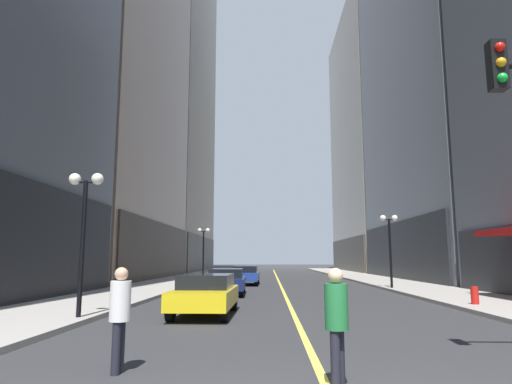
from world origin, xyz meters
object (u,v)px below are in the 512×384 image
pedestrian_in_white_shirt (120,311)px  street_lamp_left_far (204,242)px  street_lamp_left_near (84,211)px  street_lamp_right_mid (390,235)px  pedestrian_in_green_parka (337,318)px  car_navy (226,281)px  car_blue (245,274)px  fire_hydrant_right (475,297)px  car_yellow (206,293)px

pedestrian_in_white_shirt → street_lamp_left_far: street_lamp_left_far is taller
street_lamp_left_near → street_lamp_right_mid: same height
street_lamp_left_far → street_lamp_right_mid: (12.80, -11.40, 0.00)m
street_lamp_right_mid → pedestrian_in_green_parka: bearing=-107.3°
street_lamp_left_near → pedestrian_in_white_shirt: bearing=-61.6°
car_navy → car_blue: size_ratio=0.99×
car_blue → street_lamp_right_mid: (8.88, -5.29, 2.54)m
street_lamp_left_far → pedestrian_in_white_shirt: bearing=-84.2°
pedestrian_in_white_shirt → fire_hydrant_right: (10.19, 9.81, -0.59)m
street_lamp_left_near → street_lamp_left_far: 24.95m
pedestrian_in_white_shirt → fire_hydrant_right: size_ratio=2.12×
car_navy → fire_hydrant_right: size_ratio=5.47×
pedestrian_in_green_parka → pedestrian_in_white_shirt: pedestrian_in_green_parka is taller
street_lamp_left_far → fire_hydrant_right: size_ratio=5.54×
street_lamp_right_mid → car_blue: bearing=149.2°
car_yellow → street_lamp_right_mid: 15.28m
car_navy → street_lamp_left_far: 15.48m
fire_hydrant_right → street_lamp_left_near: bearing=-163.1°
street_lamp_right_mid → fire_hydrant_right: bearing=-87.0°
pedestrian_in_green_parka → street_lamp_left_far: bearing=101.7°
street_lamp_left_near → fire_hydrant_right: (13.30, 4.05, -2.86)m
fire_hydrant_right → car_blue: bearing=122.4°
car_blue → street_lamp_left_near: 19.42m
car_blue → pedestrian_in_green_parka: bearing=-84.1°
car_yellow → car_navy: (-0.10, 8.36, 0.00)m
car_yellow → street_lamp_left_near: (-3.49, -1.71, 2.54)m
pedestrian_in_green_parka → pedestrian_in_white_shirt: size_ratio=1.00×
car_blue → fire_hydrant_right: 17.52m
street_lamp_left_far → street_lamp_right_mid: same height
car_navy → pedestrian_in_white_shirt: pedestrian_in_white_shirt is taller
car_yellow → car_blue: same height
street_lamp_left_far → pedestrian_in_green_parka: bearing=-78.3°
pedestrian_in_white_shirt → street_lamp_left_near: 6.92m
car_yellow → pedestrian_in_white_shirt: size_ratio=2.54×
car_navy → street_lamp_left_near: bearing=-108.6°
car_blue → street_lamp_left_near: bearing=-101.8°
pedestrian_in_green_parka → street_lamp_left_near: (-6.55, 6.57, 2.26)m
street_lamp_left_near → fire_hydrant_right: street_lamp_left_near is taller
fire_hydrant_right → street_lamp_left_far: bearing=122.5°
car_blue → pedestrian_in_white_shirt: pedestrian_in_white_shirt is taller
pedestrian_in_green_parka → car_yellow: bearing=110.3°
car_yellow → pedestrian_in_green_parka: pedestrian_in_green_parka is taller
car_yellow → street_lamp_left_near: street_lamp_left_near is taller
car_navy → pedestrian_in_white_shirt: bearing=-91.0°
street_lamp_left_near → street_lamp_left_far: same height
car_blue → street_lamp_left_far: bearing=122.7°
car_navy → street_lamp_right_mid: (9.41, 3.49, 2.54)m
pedestrian_in_green_parka → street_lamp_left_far: (-6.55, 31.52, 2.26)m
pedestrian_in_white_shirt → street_lamp_left_near: size_ratio=0.38×
car_blue → pedestrian_in_white_shirt: size_ratio=2.61×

